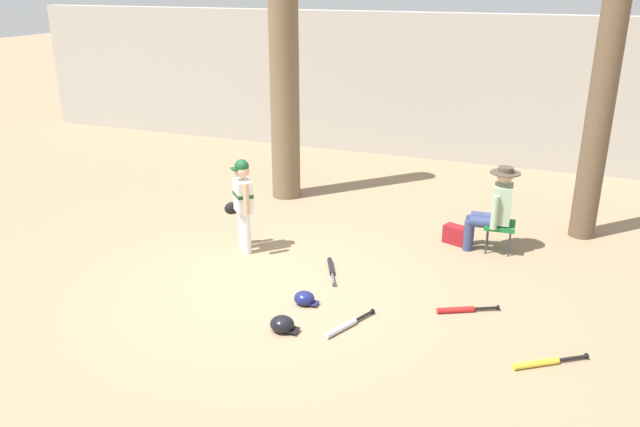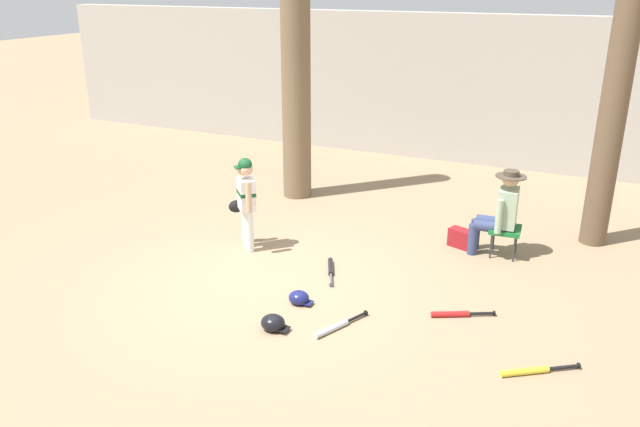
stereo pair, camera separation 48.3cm
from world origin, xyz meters
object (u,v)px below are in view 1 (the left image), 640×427
object	(u,v)px
seated_spectator	(494,206)
bat_black_composite	(331,268)
bat_yellow_trainer	(542,363)
batting_helmet_navy	(304,298)
bat_aluminum_silver	(345,326)
batting_helmet_black	(282,324)
tree_behind_spectator	(608,57)
folding_stool	(500,226)
tree_near_player	(284,55)
young_ballplayer	(242,199)
handbag_beside_stool	(456,235)
bat_red_barrel	(461,310)

from	to	relation	value
seated_spectator	bat_black_composite	xyz separation A→B (m)	(-1.81, -1.44, -0.61)
bat_yellow_trainer	batting_helmet_navy	world-z (taller)	batting_helmet_navy
bat_aluminum_silver	batting_helmet_black	bearing A→B (deg)	-155.26
tree_behind_spectator	folding_stool	distance (m)	2.64
tree_near_player	batting_helmet_black	size ratio (longest dim) A/B	17.36
tree_behind_spectator	bat_black_composite	distance (m)	4.62
young_ballplayer	batting_helmet_black	world-z (taller)	young_ballplayer
batting_helmet_black	bat_aluminum_silver	bearing A→B (deg)	24.74
tree_near_player	batting_helmet_navy	bearing A→B (deg)	-62.61
seated_spectator	bat_black_composite	bearing A→B (deg)	-141.59
tree_behind_spectator	batting_helmet_navy	xyz separation A→B (m)	(-2.96, -3.40, -2.48)
handbag_beside_stool	young_ballplayer	bearing A→B (deg)	-153.82
young_ballplayer	batting_helmet_black	xyz separation A→B (m)	(1.38, -1.75, -0.67)
young_ballplayer	bat_red_barrel	xyz separation A→B (m)	(3.08, -0.65, -0.71)
young_ballplayer	bat_yellow_trainer	size ratio (longest dim) A/B	1.87
tree_behind_spectator	folding_stool	world-z (taller)	tree_behind_spectator
batting_helmet_navy	tree_behind_spectator	bearing A→B (deg)	48.96
tree_near_player	handbag_beside_stool	size ratio (longest dim) A/B	16.15
seated_spectator	bat_yellow_trainer	world-z (taller)	seated_spectator
tree_behind_spectator	bat_yellow_trainer	bearing A→B (deg)	-95.07
batting_helmet_navy	seated_spectator	bearing A→B (deg)	52.98
folding_stool	seated_spectator	xyz separation A→B (m)	(-0.10, -0.01, 0.28)
tree_behind_spectator	young_ballplayer	world-z (taller)	tree_behind_spectator
bat_black_composite	handbag_beside_stool	bearing A→B (deg)	48.35
young_ballplayer	seated_spectator	bearing A→B (deg)	21.76
bat_red_barrel	batting_helmet_black	world-z (taller)	batting_helmet_black
seated_spectator	batting_helmet_black	world-z (taller)	seated_spectator
bat_yellow_trainer	batting_helmet_black	xyz separation A→B (m)	(-2.62, -0.34, 0.05)
handbag_beside_stool	batting_helmet_black	distance (m)	3.32
handbag_beside_stool	tree_near_player	bearing A→B (deg)	161.56
handbag_beside_stool	batting_helmet_black	world-z (taller)	handbag_beside_stool
tree_near_player	folding_stool	xyz separation A→B (m)	(3.68, -1.08, -2.02)
tree_near_player	bat_aluminum_silver	size ratio (longest dim) A/B	7.70
tree_near_player	bat_red_barrel	distance (m)	5.18
tree_near_player	young_ballplayer	bearing A→B (deg)	-79.79
bat_yellow_trainer	bat_red_barrel	bearing A→B (deg)	140.15
folding_stool	batting_helmet_black	world-z (taller)	folding_stool
seated_spectator	folding_stool	bearing A→B (deg)	3.80
bat_red_barrel	bat_black_composite	xyz separation A→B (m)	(-1.74, 0.47, 0.00)
folding_stool	seated_spectator	bearing A→B (deg)	-176.20
young_ballplayer	seated_spectator	world-z (taller)	young_ballplayer
batting_helmet_black	handbag_beside_stool	bearing A→B (deg)	67.12
seated_spectator	batting_helmet_navy	world-z (taller)	seated_spectator
bat_red_barrel	tree_behind_spectator	bearing A→B (deg)	66.98
handbag_beside_stool	tree_behind_spectator	bearing A→B (deg)	30.43
folding_stool	batting_helmet_navy	distance (m)	3.05
tree_behind_spectator	seated_spectator	bearing A→B (deg)	-138.73
folding_stool	batting_helmet_navy	xyz separation A→B (m)	(-1.89, -2.38, -0.29)
bat_red_barrel	bat_black_composite	world-z (taller)	same
tree_near_player	bat_black_composite	world-z (taller)	tree_near_player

